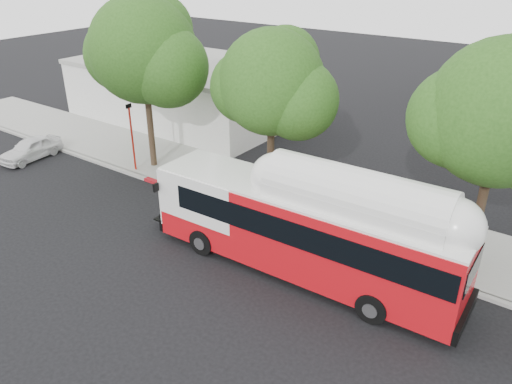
{
  "coord_description": "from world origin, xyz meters",
  "views": [
    {
      "loc": [
        11.84,
        -13.26,
        11.79
      ],
      "look_at": [
        0.25,
        3.0,
        1.96
      ],
      "focal_mm": 35.0,
      "sensor_mm": 36.0,
      "label": 1
    }
  ],
  "objects": [
    {
      "name": "low_commercial_bldg",
      "position": [
        -14.0,
        14.0,
        2.15
      ],
      "size": [
        16.2,
        10.2,
        4.25
      ],
      "color": "silver",
      "rests_on": "ground"
    },
    {
      "name": "transit_bus",
      "position": [
        3.68,
        1.41,
        1.87
      ],
      "size": [
        13.57,
        3.11,
        3.99
      ],
      "rotation": [
        0.0,
        0.0,
        0.02
      ],
      "color": "red",
      "rests_on": "ground"
    },
    {
      "name": "sidewalk",
      "position": [
        0.0,
        6.5,
        0.07
      ],
      "size": [
        60.0,
        5.0,
        0.15
      ],
      "primitive_type": "cube",
      "color": "gray",
      "rests_on": "ground"
    },
    {
      "name": "ground",
      "position": [
        0.0,
        0.0,
        0.0
      ],
      "size": [
        120.0,
        120.0,
        0.0
      ],
      "primitive_type": "plane",
      "color": "black",
      "rests_on": "ground"
    },
    {
      "name": "signal_pole",
      "position": [
        -9.37,
        4.39,
        2.08
      ],
      "size": [
        0.12,
        0.38,
        4.05
      ],
      "color": "#AD1D12",
      "rests_on": "ground"
    },
    {
      "name": "street_tree_left",
      "position": [
        -8.53,
        5.56,
        6.6
      ],
      "size": [
        6.67,
        5.8,
        9.74
      ],
      "color": "#2D2116",
      "rests_on": "ground"
    },
    {
      "name": "street_tree_mid",
      "position": [
        -0.59,
        6.06,
        5.91
      ],
      "size": [
        5.75,
        5.0,
        8.62
      ],
      "color": "#2D2116",
      "rests_on": "ground"
    },
    {
      "name": "parked_car",
      "position": [
        -16.07,
        2.01,
        0.67
      ],
      "size": [
        4.05,
        1.96,
        1.33
      ],
      "primitive_type": "imported",
      "rotation": [
        0.0,
        0.0,
        0.1
      ],
      "color": "silver",
      "rests_on": "ground"
    },
    {
      "name": "red_curb_segment",
      "position": [
        -3.0,
        3.9,
        0.08
      ],
      "size": [
        10.0,
        0.32,
        0.16
      ],
      "primitive_type": "cube",
      "color": "maroon",
      "rests_on": "ground"
    },
    {
      "name": "curb_strip",
      "position": [
        0.0,
        3.9,
        0.07
      ],
      "size": [
        60.0,
        0.3,
        0.15
      ],
      "primitive_type": "cube",
      "color": "gray",
      "rests_on": "ground"
    }
  ]
}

